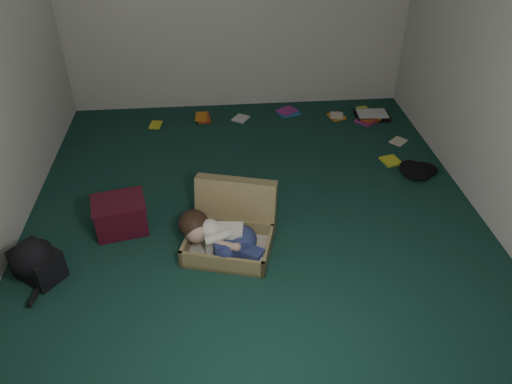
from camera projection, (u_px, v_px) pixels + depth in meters
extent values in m
plane|color=#13362C|center=(254.00, 214.00, 4.45)|extent=(4.50, 4.50, 0.00)
plane|color=silver|center=(307.00, 310.00, 1.88)|extent=(4.50, 0.00, 4.50)
plane|color=silver|center=(512.00, 67.00, 3.85)|extent=(0.00, 4.50, 4.50)
cube|color=#8E7E4E|center=(228.00, 245.00, 4.00)|extent=(0.78, 0.65, 0.15)
cube|color=beige|center=(228.00, 249.00, 4.02)|extent=(0.71, 0.58, 0.02)
cube|color=#8E7E4E|center=(236.00, 206.00, 4.16)|extent=(0.71, 0.38, 0.50)
cube|color=white|center=(225.00, 238.00, 3.94)|extent=(0.31, 0.20, 0.21)
sphere|color=tan|center=(197.00, 232.00, 3.91)|extent=(0.18, 0.18, 0.18)
ellipsoid|color=black|center=(194.00, 224.00, 3.94)|extent=(0.24, 0.25, 0.21)
ellipsoid|color=navy|center=(243.00, 240.00, 3.92)|extent=(0.22, 0.25, 0.21)
cube|color=navy|center=(230.00, 248.00, 3.86)|extent=(0.26, 0.15, 0.14)
cube|color=navy|center=(249.00, 254.00, 3.84)|extent=(0.26, 0.22, 0.11)
sphere|color=white|center=(261.00, 255.00, 3.86)|extent=(0.11, 0.11, 0.11)
sphere|color=white|center=(259.00, 261.00, 3.81)|extent=(0.10, 0.10, 0.10)
cylinder|color=tan|center=(227.00, 245.00, 3.80)|extent=(0.18, 0.10, 0.06)
cube|color=#420D1A|center=(121.00, 216.00, 4.21)|extent=(0.47, 0.40, 0.28)
cube|color=#420D1A|center=(118.00, 202.00, 4.12)|extent=(0.50, 0.43, 0.02)
cube|color=black|center=(372.00, 115.00, 5.98)|extent=(0.41, 0.31, 0.05)
cube|color=white|center=(372.00, 113.00, 5.96)|extent=(0.37, 0.27, 0.01)
cube|color=yellow|center=(156.00, 125.00, 5.81)|extent=(0.21, 0.15, 0.02)
cube|color=#B23A17|center=(203.00, 118.00, 5.95)|extent=(0.26, 0.25, 0.02)
cube|color=white|center=(241.00, 118.00, 5.94)|extent=(0.20, 0.24, 0.02)
cube|color=#1F61AB|center=(288.00, 112.00, 6.07)|extent=(0.22, 0.25, 0.02)
cube|color=orange|center=(336.00, 117.00, 5.97)|extent=(0.26, 0.24, 0.02)
cube|color=#279153|center=(363.00, 113.00, 6.07)|extent=(0.22, 0.17, 0.02)
cube|color=#9E2783|center=(367.00, 121.00, 5.89)|extent=(0.26, 0.25, 0.02)
cube|color=beige|center=(399.00, 141.00, 5.50)|extent=(0.19, 0.23, 0.02)
cube|color=yellow|center=(391.00, 161.00, 5.16)|extent=(0.23, 0.25, 0.02)
cube|color=#B23A17|center=(375.00, 117.00, 5.97)|extent=(0.25, 0.23, 0.02)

